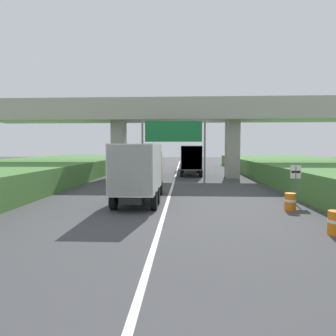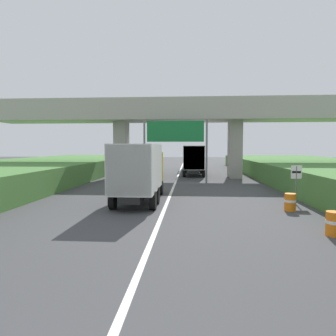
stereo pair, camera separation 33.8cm
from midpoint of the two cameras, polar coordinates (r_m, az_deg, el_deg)
The scene contains 10 objects.
lane_centre_stripe at distance 26.59m, azimuth 1.59°, elevation -3.12°, with size 0.20×90.92×0.01m, color white.
overpass_bridge at distance 32.89m, azimuth 2.10°, elevation 9.21°, with size 40.00×4.80×8.27m.
overhead_highway_sign at distance 27.79m, azimuth 1.73°, elevation 6.05°, with size 5.88×0.18×5.77m.
speed_limit_sign at distance 18.88m, azimuth 23.42°, elevation -1.84°, with size 0.60×0.08×2.23m.
truck_white at distance 35.49m, azimuth 5.10°, elevation 1.76°, with size 2.44×7.30×3.44m.
truck_silver at distance 44.11m, azimuth 4.77°, elevation 2.18°, with size 2.44×7.30×3.44m.
truck_yellow at distance 18.08m, azimuth -4.79°, elevation -0.31°, with size 2.44×7.30×3.44m.
car_green at distance 42.31m, azimuth -3.98°, elevation 0.65°, with size 1.86×4.10×1.72m.
construction_barrel_1 at distance 12.98m, azimuth 29.38°, elevation -9.08°, with size 0.57×0.57×0.90m.
construction_barrel_2 at distance 16.91m, azimuth 22.50°, elevation -5.93°, with size 0.57×0.57×0.90m.
Camera 2 is at (1.32, -0.90, 3.27)m, focal length 32.43 mm.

